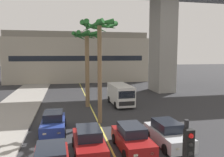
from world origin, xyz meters
TOP-DOWN VIEW (x-y plane):
  - lane_stripe_center at (0.00, 24.00)m, footprint 0.14×56.00m
  - pier_building_backdrop at (0.00, 49.73)m, footprint 28.67×8.04m
  - car_queue_second at (-3.68, 18.19)m, footprint 1.86×4.12m
  - car_queue_third at (1.25, 13.92)m, footprint 1.91×4.14m
  - car_queue_fourth at (3.77, 14.23)m, footprint 1.95×4.16m
  - car_queue_fifth at (-1.43, 13.90)m, footprint 1.88×4.12m
  - delivery_van at (3.47, 25.97)m, footprint 2.25×5.29m
  - palm_tree_near_median at (0.13, 19.78)m, footprint 3.25×3.24m
  - palm_tree_mid_median at (-0.30, 25.97)m, footprint 3.37×3.37m

SIDE VIEW (x-z plane):
  - lane_stripe_center at x=0.00m, z-range 0.00..0.01m
  - car_queue_second at x=-3.68m, z-range -0.06..1.50m
  - car_queue_third at x=1.25m, z-range -0.06..1.50m
  - car_queue_fourth at x=3.77m, z-range -0.06..1.50m
  - car_queue_fifth at x=-1.43m, z-range -0.06..1.50m
  - delivery_van at x=3.47m, z-range 0.11..2.47m
  - pier_building_backdrop at x=0.00m, z-range -0.06..10.13m
  - palm_tree_mid_median at x=-0.30m, z-range 2.39..10.83m
  - palm_tree_near_median at x=0.13m, z-range 2.84..11.62m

